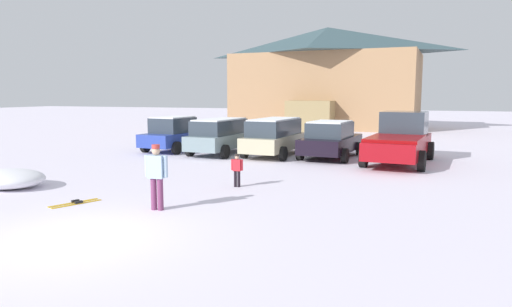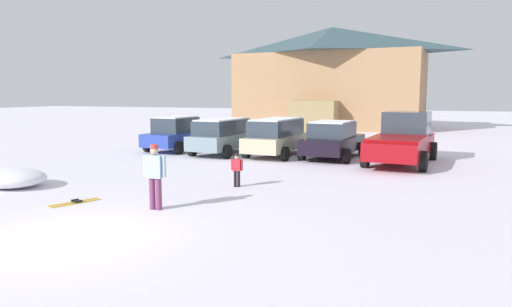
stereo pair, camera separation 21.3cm
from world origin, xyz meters
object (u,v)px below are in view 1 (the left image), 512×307
Objects in this scene: parked_black_sedan at (331,139)px; parked_blue_hatchback at (175,134)px; pickup_truck at (400,139)px; parked_grey_wagon at (220,135)px; ski_lodge at (327,77)px; parked_beige_suv at (275,136)px; skier_child_in_red_jacket at (237,168)px; plowed_snow_pile at (9,179)px; skier_adult_in_blue_parka at (156,173)px; pair_of_skis at (76,203)px.

parked_blue_hatchback is at bearing -179.06° from parked_black_sedan.
parked_blue_hatchback is 0.94× the size of parked_black_sedan.
parked_blue_hatchback is at bearing 179.14° from pickup_truck.
parked_blue_hatchback is 2.82m from parked_grey_wagon.
ski_lodge is 21.51m from pickup_truck.
parked_blue_hatchback is 0.70× the size of pickup_truck.
parked_beige_suv is 7.50m from skier_child_in_red_jacket.
parked_blue_hatchback is (-3.71, -19.73, -3.52)m from ski_lodge.
skier_child_in_red_jacket is (3.87, -7.04, -0.34)m from parked_grey_wagon.
plowed_snow_pile is (-11.14, -9.92, -0.71)m from pickup_truck.
parked_black_sedan is 13.04m from plowed_snow_pile.
skier_child_in_red_jacket is at bearing 77.23° from skier_adult_in_blue_parka.
parked_black_sedan is 12.11m from pair_of_skis.
ski_lodge is 3.84× the size of parked_blue_hatchback.
parked_grey_wagon is at bearing 74.05° from plowed_snow_pile.
skier_child_in_red_jacket is (1.20, -7.40, -0.36)m from parked_beige_suv.
skier_adult_in_blue_parka is (3.11, -10.41, 0.02)m from parked_grey_wagon.
parked_black_sedan reaches higher than plowed_snow_pile.
parked_black_sedan is 2.72× the size of skier_adult_in_blue_parka.
skier_adult_in_blue_parka is (-2.21, -10.96, 0.09)m from parked_black_sedan.
pair_of_skis is at bearing -131.71° from skier_child_in_red_jacket.
skier_child_in_red_jacket is 4.82m from pair_of_skis.
pickup_truck is (5.70, -0.11, 0.05)m from parked_beige_suv.
parked_blue_hatchback reaches higher than skier_adult_in_blue_parka.
parked_grey_wagon is 8.04m from skier_child_in_red_jacket.
parked_black_sedan reaches higher than skier_adult_in_blue_parka.
parked_beige_suv reaches higher than skier_child_in_red_jacket.
parked_blue_hatchback is at bearing 131.80° from skier_child_in_red_jacket.
parked_blue_hatchback is at bearing 107.50° from pair_of_skis.
parked_grey_wagon is at bearing -8.50° from parked_blue_hatchback.
plowed_snow_pile is (-5.87, 0.74, -0.65)m from skier_adult_in_blue_parka.
plowed_snow_pile is (0.03, -10.08, -0.59)m from parked_blue_hatchback.
parked_blue_hatchback is at bearing -100.65° from ski_lodge.
parked_grey_wagon is (2.79, -0.42, 0.05)m from parked_blue_hatchback.
ski_lodge is at bearing 110.55° from pickup_truck.
pickup_truck is 2.61× the size of plowed_snow_pile.
parked_blue_hatchback reaches higher than parked_black_sedan.
parked_beige_suv is 3.45× the size of pair_of_skis.
parked_black_sedan is (4.40, -19.59, -3.54)m from ski_lodge.
plowed_snow_pile is (-5.44, -10.03, -0.66)m from parked_beige_suv.
parked_grey_wagon reaches higher than pair_of_skis.
skier_adult_in_blue_parka is at bearing 4.75° from pair_of_skis.
parked_black_sedan is 0.75× the size of pickup_truck.
pickup_truck reaches higher than pair_of_skis.
parked_grey_wagon is 1.88× the size of plowed_snow_pile.
pickup_truck reaches higher than skier_adult_in_blue_parka.
parked_black_sedan is 11.18m from skier_adult_in_blue_parka.
parked_grey_wagon is 8.38m from pickup_truck.
parked_blue_hatchback is at bearing 90.16° from plowed_snow_pile.
pickup_truck reaches higher than plowed_snow_pile.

